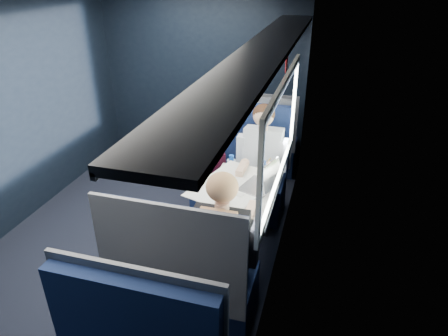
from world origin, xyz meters
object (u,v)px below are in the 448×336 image
(table, at_px, (238,198))
(cup, at_px, (279,170))
(woman, at_px, (224,240))
(seat_bay_far, at_px, (186,281))
(seat_row_front, at_px, (257,144))
(man, at_px, (261,160))
(seat_bay_near, at_px, (239,175))
(bottle_small, at_px, (264,171))
(laptop, at_px, (264,181))

(table, height_order, cup, cup)
(woman, bearing_deg, cup, 78.25)
(cup, bearing_deg, table, -126.73)
(seat_bay_far, relative_size, woman, 0.95)
(seat_row_front, bearing_deg, seat_bay_far, -90.00)
(table, height_order, man, man)
(man, bearing_deg, woman, -90.00)
(seat_bay_near, xyz_separation_m, man, (0.27, -0.17, 0.29))
(woman, relative_size, bottle_small, 6.77)
(laptop, distance_m, bottle_small, 0.16)
(bottle_small, bearing_deg, laptop, -78.49)
(laptop, bearing_deg, woman, -99.82)
(table, bearing_deg, cup, 53.27)
(table, distance_m, woman, 0.71)
(laptop, bearing_deg, bottle_small, 101.51)
(table, relative_size, cup, 10.30)
(seat_row_front, relative_size, cup, 11.95)
(table, relative_size, laptop, 2.53)
(man, height_order, laptop, man)
(seat_bay_far, bearing_deg, table, 78.22)
(man, relative_size, woman, 1.00)
(table, distance_m, laptop, 0.28)
(man, relative_size, cup, 13.62)
(woman, distance_m, bottle_small, 0.98)
(seat_bay_near, distance_m, cup, 0.77)
(seat_bay_far, xyz_separation_m, seat_row_front, (0.00, 2.67, -0.00))
(seat_row_front, bearing_deg, man, -77.17)
(seat_bay_far, distance_m, bottle_small, 1.26)
(seat_bay_near, bearing_deg, seat_row_front, 88.71)
(seat_bay_near, height_order, bottle_small, seat_bay_near)
(table, distance_m, cup, 0.51)
(seat_bay_far, xyz_separation_m, laptop, (0.39, 0.98, 0.39))
(woman, bearing_deg, bottle_small, 83.56)
(seat_bay_far, relative_size, bottle_small, 6.45)
(table, distance_m, seat_bay_far, 0.93)
(woman, bearing_deg, seat_row_front, 95.70)
(woman, bearing_deg, seat_bay_near, 99.77)
(seat_row_front, distance_m, man, 1.17)
(seat_row_front, relative_size, bottle_small, 5.94)
(bottle_small, bearing_deg, seat_bay_near, 122.35)
(seat_bay_near, bearing_deg, bottle_small, -57.65)
(seat_bay_near, xyz_separation_m, cup, (0.50, -0.47, 0.36))
(woman, height_order, cup, woman)
(man, bearing_deg, bottle_small, -75.82)
(bottle_small, bearing_deg, man, 104.18)
(table, height_order, seat_bay_near, seat_bay_near)
(laptop, relative_size, cup, 4.07)
(woman, bearing_deg, seat_bay_far, -146.18)
(seat_bay_near, relative_size, seat_row_front, 1.09)
(woman, bearing_deg, laptop, 80.18)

